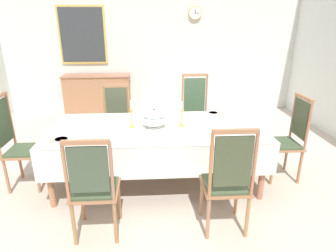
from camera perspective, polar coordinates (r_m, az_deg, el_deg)
ground at (r=3.75m, az=-2.04°, el=-12.06°), size 6.46×6.64×0.04m
back_wall at (r=6.54m, az=-3.19°, el=18.12°), size 6.46×0.08×3.50m
dining_table at (r=3.55m, az=-2.25°, el=-1.28°), size 2.60×1.18×0.75m
tablecloth at (r=3.56m, az=-2.24°, el=-1.61°), size 2.62×1.20×0.39m
chair_south_a at (r=2.76m, az=-14.70°, el=-11.58°), size 0.44×0.42×1.07m
chair_north_a at (r=4.56m, az=-10.30°, el=1.62°), size 0.44×0.42×1.07m
chair_south_b at (r=2.79m, az=11.83°, el=-10.52°), size 0.44×0.42×1.14m
chair_north_b at (r=4.57m, az=5.45°, el=2.57°), size 0.44×0.42×1.22m
chair_head_west at (r=3.94m, az=-28.02°, el=-2.92°), size 0.42×0.44×1.19m
chair_head_east at (r=4.01m, az=23.01°, el=-2.10°), size 0.42×0.44×1.12m
soup_tureen at (r=3.48m, az=-2.82°, el=1.60°), size 0.30×0.30×0.24m
candlestick_west at (r=3.48m, az=-7.34°, el=1.88°), size 0.07×0.07×0.35m
candlestick_east at (r=3.50m, az=2.73°, el=1.87°), size 0.07×0.07×0.32m
bowl_near_left at (r=3.27m, az=-20.63°, el=-2.70°), size 0.17×0.17×0.04m
bowl_near_right at (r=4.02m, az=9.04°, el=2.50°), size 0.14×0.14×0.04m
spoon_primary at (r=3.34m, az=-22.31°, el=-2.83°), size 0.03×0.18×0.01m
spoon_secondary at (r=4.07m, az=10.33°, el=2.43°), size 0.03×0.18×0.01m
sideboard at (r=6.50m, az=-13.89°, el=6.02°), size 1.44×0.48×0.90m
mounted_clock at (r=6.54m, az=5.45°, el=21.63°), size 0.28×0.06×0.28m
framed_painting at (r=6.63m, az=-16.82°, el=17.05°), size 1.00×0.05×1.19m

